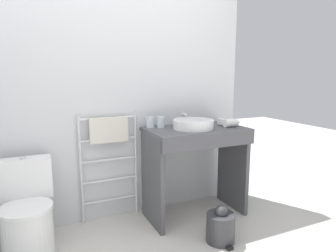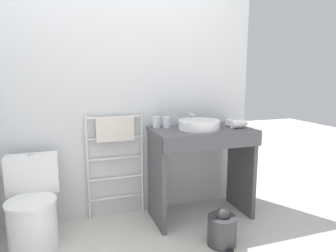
{
  "view_description": "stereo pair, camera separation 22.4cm",
  "coord_description": "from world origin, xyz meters",
  "px_view_note": "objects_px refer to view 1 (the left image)",
  "views": [
    {
      "loc": [
        -0.73,
        -1.36,
        1.36
      ],
      "look_at": [
        0.19,
        0.66,
        0.97
      ],
      "focal_mm": 32.0,
      "sensor_mm": 36.0,
      "label": 1
    },
    {
      "loc": [
        -0.52,
        -1.44,
        1.36
      ],
      "look_at": [
        0.19,
        0.66,
        0.97
      ],
      "focal_mm": 32.0,
      "sensor_mm": 36.0,
      "label": 2
    }
  ],
  "objects_px": {
    "towel_radiator": "(109,145)",
    "sink_basin": "(193,124)",
    "cup_near_wall": "(150,122)",
    "trash_bin": "(221,226)",
    "toilet": "(27,217)",
    "hair_dryer": "(230,123)",
    "cup_near_edge": "(161,122)"
  },
  "relations": [
    {
      "from": "sink_basin",
      "to": "cup_near_edge",
      "type": "distance_m",
      "value": 0.31
    },
    {
      "from": "toilet",
      "to": "cup_near_edge",
      "type": "xyz_separation_m",
      "value": [
        1.18,
        0.2,
        0.62
      ]
    },
    {
      "from": "toilet",
      "to": "trash_bin",
      "type": "relative_size",
      "value": 2.3
    },
    {
      "from": "toilet",
      "to": "cup_near_wall",
      "type": "bearing_deg",
      "value": 11.79
    },
    {
      "from": "cup_near_edge",
      "to": "cup_near_wall",
      "type": "bearing_deg",
      "value": 160.77
    },
    {
      "from": "towel_radiator",
      "to": "sink_basin",
      "type": "bearing_deg",
      "value": -21.15
    },
    {
      "from": "toilet",
      "to": "trash_bin",
      "type": "xyz_separation_m",
      "value": [
        1.43,
        -0.48,
        -0.17
      ]
    },
    {
      "from": "cup_near_edge",
      "to": "hair_dryer",
      "type": "bearing_deg",
      "value": -21.06
    },
    {
      "from": "sink_basin",
      "to": "toilet",
      "type": "bearing_deg",
      "value": -179.67
    },
    {
      "from": "toilet",
      "to": "sink_basin",
      "type": "height_order",
      "value": "sink_basin"
    },
    {
      "from": "trash_bin",
      "to": "toilet",
      "type": "bearing_deg",
      "value": 161.56
    },
    {
      "from": "toilet",
      "to": "sink_basin",
      "type": "bearing_deg",
      "value": 0.33
    },
    {
      "from": "cup_near_wall",
      "to": "cup_near_edge",
      "type": "xyz_separation_m",
      "value": [
        0.09,
        -0.03,
        -0.0
      ]
    },
    {
      "from": "cup_near_wall",
      "to": "toilet",
      "type": "bearing_deg",
      "value": -168.21
    },
    {
      "from": "trash_bin",
      "to": "hair_dryer",
      "type": "bearing_deg",
      "value": 49.11
    },
    {
      "from": "cup_near_wall",
      "to": "trash_bin",
      "type": "relative_size",
      "value": 0.33
    },
    {
      "from": "sink_basin",
      "to": "trash_bin",
      "type": "distance_m",
      "value": 0.92
    },
    {
      "from": "toilet",
      "to": "cup_near_wall",
      "type": "relative_size",
      "value": 6.88
    },
    {
      "from": "sink_basin",
      "to": "cup_near_edge",
      "type": "bearing_deg",
      "value": 143.02
    },
    {
      "from": "towel_radiator",
      "to": "cup_near_wall",
      "type": "bearing_deg",
      "value": -8.89
    },
    {
      "from": "cup_near_edge",
      "to": "hair_dryer",
      "type": "height_order",
      "value": "cup_near_edge"
    },
    {
      "from": "cup_near_wall",
      "to": "trash_bin",
      "type": "distance_m",
      "value": 1.11
    },
    {
      "from": "hair_dryer",
      "to": "sink_basin",
      "type": "bearing_deg",
      "value": 172.15
    },
    {
      "from": "towel_radiator",
      "to": "hair_dryer",
      "type": "xyz_separation_m",
      "value": [
        1.09,
        -0.33,
        0.18
      ]
    },
    {
      "from": "sink_basin",
      "to": "cup_near_wall",
      "type": "xyz_separation_m",
      "value": [
        -0.34,
        0.22,
        0.01
      ]
    },
    {
      "from": "toilet",
      "to": "hair_dryer",
      "type": "height_order",
      "value": "hair_dryer"
    },
    {
      "from": "towel_radiator",
      "to": "cup_near_edge",
      "type": "xyz_separation_m",
      "value": [
        0.47,
        -0.09,
        0.19
      ]
    },
    {
      "from": "toilet",
      "to": "towel_radiator",
      "type": "bearing_deg",
      "value": 21.97
    },
    {
      "from": "toilet",
      "to": "towel_radiator",
      "type": "relative_size",
      "value": 0.71
    },
    {
      "from": "sink_basin",
      "to": "cup_near_edge",
      "type": "xyz_separation_m",
      "value": [
        -0.25,
        0.19,
        0.01
      ]
    },
    {
      "from": "towel_radiator",
      "to": "sink_basin",
      "type": "xyz_separation_m",
      "value": [
        0.72,
        -0.28,
        0.19
      ]
    },
    {
      "from": "toilet",
      "to": "cup_near_wall",
      "type": "distance_m",
      "value": 1.27
    }
  ]
}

